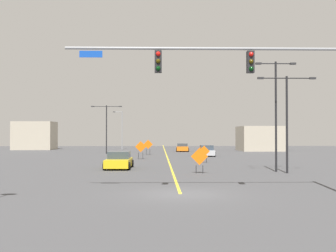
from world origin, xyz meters
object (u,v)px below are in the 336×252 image
(street_lamp_near_left, at_px, (121,128))
(construction_sign_median_near, at_px, (199,158))
(construction_sign_left_lane, at_px, (148,145))
(street_lamp_far_right, at_px, (287,114))
(car_silver_far, at_px, (206,151))
(construction_sign_right_shoulder, at_px, (141,148))
(street_lamp_near_right, at_px, (276,107))
(construction_sign_left_shoulder, at_px, (204,152))
(car_orange_distant, at_px, (182,148))
(car_yellow_passing, at_px, (119,161))
(traffic_signal_assembly, at_px, (251,77))
(street_lamp_far_left, at_px, (106,124))

(street_lamp_near_left, height_order, construction_sign_median_near, street_lamp_near_left)
(street_lamp_near_left, bearing_deg, construction_sign_left_lane, -74.94)
(street_lamp_far_right, bearing_deg, car_silver_far, 97.66)
(construction_sign_left_lane, bearing_deg, construction_sign_right_shoulder, -93.41)
(street_lamp_far_right, bearing_deg, construction_sign_left_lane, 111.96)
(street_lamp_near_right, distance_m, construction_sign_left_shoulder, 11.71)
(construction_sign_left_lane, bearing_deg, street_lamp_far_right, -68.04)
(car_orange_distant, bearing_deg, construction_sign_right_shoulder, -106.04)
(street_lamp_far_right, bearing_deg, construction_sign_right_shoulder, 123.88)
(construction_sign_left_lane, bearing_deg, car_yellow_passing, -94.68)
(traffic_signal_assembly, distance_m, car_silver_far, 34.43)
(street_lamp_far_right, relative_size, street_lamp_near_left, 0.99)
(street_lamp_far_left, relative_size, construction_sign_left_shoulder, 4.13)
(street_lamp_near_right, distance_m, car_orange_distant, 37.11)
(traffic_signal_assembly, distance_m, street_lamp_near_right, 12.37)
(street_lamp_far_right, distance_m, street_lamp_far_left, 34.71)
(construction_sign_median_near, bearing_deg, construction_sign_left_shoulder, 82.04)
(traffic_signal_assembly, relative_size, construction_sign_right_shoulder, 6.51)
(construction_sign_left_lane, relative_size, construction_sign_median_near, 1.12)
(construction_sign_left_shoulder, relative_size, car_yellow_passing, 0.38)
(traffic_signal_assembly, distance_m, construction_sign_left_shoulder, 22.13)
(street_lamp_near_right, height_order, street_lamp_far_left, street_lamp_near_right)
(construction_sign_left_lane, relative_size, car_silver_far, 0.46)
(street_lamp_near_right, bearing_deg, car_yellow_passing, 164.96)
(car_silver_far, bearing_deg, street_lamp_near_right, -83.11)
(street_lamp_far_right, xyz_separation_m, construction_sign_left_shoulder, (-4.85, 11.34, -3.29))
(street_lamp_near_right, distance_m, car_yellow_passing, 13.39)
(street_lamp_far_right, height_order, construction_sign_median_near, street_lamp_far_right)
(construction_sign_left_lane, bearing_deg, street_lamp_near_right, -68.02)
(construction_sign_median_near, bearing_deg, street_lamp_near_right, 10.91)
(street_lamp_near_left, distance_m, car_orange_distant, 15.17)
(car_orange_distant, relative_size, car_silver_far, 0.89)
(car_orange_distant, bearing_deg, construction_sign_left_shoulder, -88.51)
(street_lamp_far_left, distance_m, car_orange_distant, 14.18)
(construction_sign_right_shoulder, distance_m, construction_sign_left_shoulder, 8.77)
(street_lamp_far_right, distance_m, construction_sign_median_near, 7.18)
(street_lamp_far_right, bearing_deg, construction_sign_median_near, 179.63)
(street_lamp_near_right, height_order, construction_sign_right_shoulder, street_lamp_near_right)
(street_lamp_far_left, relative_size, car_yellow_passing, 1.57)
(street_lamp_near_right, xyz_separation_m, construction_sign_left_lane, (-10.41, 25.78, -3.59))
(car_orange_distant, bearing_deg, construction_sign_left_lane, -116.47)
(street_lamp_far_right, relative_size, street_lamp_far_left, 1.01)
(construction_sign_right_shoulder, xyz_separation_m, construction_sign_left_shoulder, (6.62, -5.74, -0.26))
(construction_sign_left_shoulder, bearing_deg, construction_sign_left_lane, 111.08)
(construction_sign_median_near, bearing_deg, car_yellow_passing, 144.77)
(construction_sign_left_lane, relative_size, car_yellow_passing, 0.46)
(car_yellow_passing, bearing_deg, street_lamp_far_left, 99.49)
(construction_sign_right_shoulder, distance_m, car_yellow_passing, 12.67)
(construction_sign_left_shoulder, bearing_deg, traffic_signal_assembly, -90.27)
(street_lamp_far_right, bearing_deg, street_lamp_near_right, 111.47)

